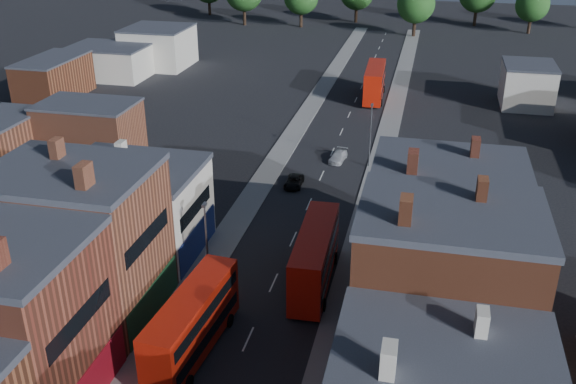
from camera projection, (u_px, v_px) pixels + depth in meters
The scene contains 9 objects.
pavement_west at pixel (256, 191), 73.19m from camera, with size 3.00×200.00×0.12m, color gray.
pavement_east at pixel (370, 202), 70.57m from camera, with size 3.00×200.00×0.12m, color gray.
lamp_post_2 at pixel (207, 240), 53.30m from camera, with size 0.25×0.70×8.12m.
lamp_post_3 at pixel (371, 131), 77.70m from camera, with size 0.25×0.70×8.12m.
bus_0 at pixel (192, 322), 46.49m from camera, with size 3.62×11.63×4.94m.
bus_1 at pixel (315, 256), 54.74m from camera, with size 3.31×11.93×5.11m.
bus_2 at pixel (375, 82), 104.89m from camera, with size 3.50×12.50×5.35m.
car_2 at pixel (294, 182), 74.24m from camera, with size 1.88×4.07×1.13m, color black.
car_3 at pixel (338, 156), 81.26m from camera, with size 1.68×4.14×1.20m, color silver.
Camera 1 is at (11.77, -13.91, 30.92)m, focal length 40.00 mm.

